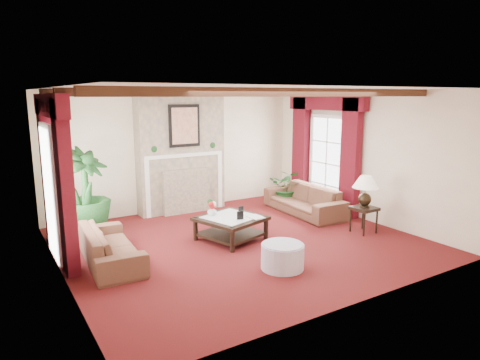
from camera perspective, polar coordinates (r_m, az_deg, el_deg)
floor at (r=7.80m, az=0.11°, el=-8.24°), size 6.00×6.00×0.00m
ceiling at (r=7.35m, az=0.11°, el=12.02°), size 6.00×6.00×0.00m
back_wall at (r=9.88m, az=-8.35°, el=3.84°), size 6.00×0.02×2.70m
left_wall at (r=6.43m, az=-23.25°, el=-0.88°), size 0.02×5.50×2.70m
right_wall at (r=9.37m, az=15.92°, el=3.14°), size 0.02×5.50×2.70m
ceiling_beams at (r=7.35m, az=0.11°, el=11.55°), size 6.00×3.00×0.12m
fireplace at (r=9.61m, az=-8.09°, el=11.72°), size 2.00×0.52×2.70m
french_door_left at (r=7.32m, az=-24.70°, el=6.54°), size 0.10×1.10×2.16m
french_door_right at (r=9.98m, az=11.78°, el=8.30°), size 0.10×1.10×2.16m
curtains_left at (r=7.32m, az=-24.10°, el=9.89°), size 0.20×2.40×2.55m
curtains_right at (r=9.89m, az=11.40°, el=10.73°), size 0.20×2.40×2.55m
sofa_left at (r=7.08m, az=-16.96°, el=-7.63°), size 1.96×0.80×0.74m
sofa_right at (r=9.64m, az=8.52°, el=-2.02°), size 2.17×0.86×0.82m
potted_palm at (r=8.52m, az=-19.87°, el=-3.95°), size 2.52×2.55×0.93m
small_plant at (r=10.31m, az=6.27°, el=-1.49°), size 1.63×1.63×0.68m
coffee_table at (r=7.85m, az=-1.22°, el=-6.46°), size 1.30×1.30×0.43m
side_table at (r=8.58m, az=16.15°, el=-5.10°), size 0.50×0.50×0.50m
ottoman at (r=6.63m, az=5.69°, el=-10.11°), size 0.65×0.65×0.38m
table_lamp at (r=8.44m, az=16.36°, el=-1.43°), size 0.49×0.49×0.62m
flower_vase at (r=7.88m, az=-3.75°, el=-4.14°), size 0.29×0.29×0.17m
book at (r=7.64m, az=1.40°, el=-4.08°), size 0.23×0.05×0.31m
photo_frame_a at (r=7.59m, az=0.03°, el=-4.76°), size 0.12×0.05×0.16m
photo_frame_b at (r=8.04m, az=0.12°, el=-3.97°), size 0.10×0.04×0.13m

